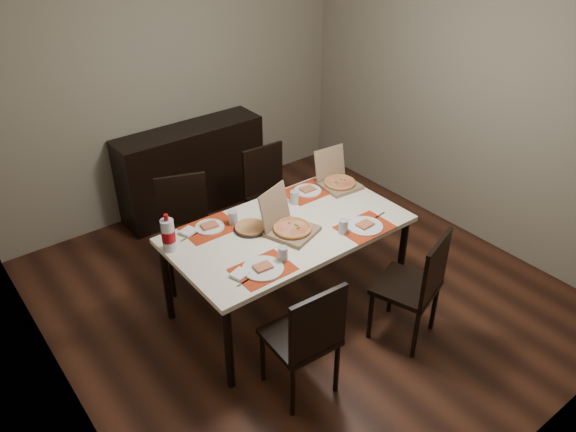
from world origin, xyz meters
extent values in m
cube|color=#3F1F13|center=(0.00, 0.00, -0.01)|extent=(3.80, 4.00, 0.02)
cube|color=gray|center=(0.00, 2.01, 1.30)|extent=(3.80, 0.02, 2.60)
cube|color=gray|center=(-1.91, 0.00, 1.30)|extent=(0.02, 4.00, 2.60)
cube|color=gray|center=(1.91, 0.00, 1.30)|extent=(0.02, 4.00, 2.60)
cube|color=black|center=(0.00, 1.78, 0.45)|extent=(1.50, 0.40, 0.90)
cube|color=#F1E8CB|center=(-0.17, -0.04, 0.73)|extent=(1.80, 1.00, 0.04)
cylinder|color=black|center=(-1.01, -0.48, 0.35)|extent=(0.06, 0.06, 0.71)
cylinder|color=black|center=(0.67, -0.48, 0.35)|extent=(0.06, 0.06, 0.71)
cylinder|color=black|center=(-1.01, 0.40, 0.35)|extent=(0.06, 0.06, 0.71)
cylinder|color=black|center=(0.67, 0.40, 0.35)|extent=(0.06, 0.06, 0.71)
cube|color=black|center=(-0.63, -0.77, 0.45)|extent=(0.44, 0.44, 0.04)
cube|color=black|center=(-0.65, -0.96, 0.70)|extent=(0.42, 0.05, 0.46)
cylinder|color=black|center=(-0.82, -0.94, 0.21)|extent=(0.04, 0.04, 0.43)
cylinder|color=black|center=(-0.47, -0.96, 0.21)|extent=(0.04, 0.04, 0.43)
cylinder|color=black|center=(-0.80, -0.58, 0.21)|extent=(0.04, 0.04, 0.43)
cylinder|color=black|center=(-0.44, -0.60, 0.21)|extent=(0.04, 0.04, 0.43)
cube|color=black|center=(0.31, -0.84, 0.45)|extent=(0.53, 0.53, 0.04)
cube|color=black|center=(0.37, -1.02, 0.70)|extent=(0.41, 0.16, 0.46)
cylinder|color=black|center=(0.19, -1.07, 0.21)|extent=(0.04, 0.04, 0.43)
cylinder|color=black|center=(0.53, -0.96, 0.21)|extent=(0.04, 0.04, 0.43)
cylinder|color=black|center=(0.08, -0.73, 0.21)|extent=(0.04, 0.04, 0.43)
cylinder|color=black|center=(0.42, -0.62, 0.21)|extent=(0.04, 0.04, 0.43)
cube|color=black|center=(-0.64, 0.72, 0.45)|extent=(0.54, 0.54, 0.04)
cube|color=black|center=(-0.57, 0.90, 0.70)|extent=(0.40, 0.18, 0.46)
cylinder|color=black|center=(-0.40, 0.82, 0.21)|extent=(0.04, 0.04, 0.43)
cylinder|color=black|center=(-0.74, 0.95, 0.21)|extent=(0.04, 0.04, 0.43)
cylinder|color=black|center=(-0.53, 0.49, 0.21)|extent=(0.04, 0.04, 0.43)
cylinder|color=black|center=(-0.87, 0.61, 0.21)|extent=(0.04, 0.04, 0.43)
cube|color=black|center=(0.29, 0.75, 0.45)|extent=(0.44, 0.44, 0.04)
cube|color=black|center=(0.29, 0.94, 0.70)|extent=(0.42, 0.05, 0.46)
cylinder|color=black|center=(0.47, 0.92, 0.21)|extent=(0.04, 0.04, 0.43)
cylinder|color=black|center=(0.11, 0.94, 0.21)|extent=(0.04, 0.04, 0.43)
cylinder|color=black|center=(0.46, 0.56, 0.21)|extent=(0.04, 0.04, 0.43)
cylinder|color=black|center=(0.10, 0.58, 0.21)|extent=(0.04, 0.04, 0.43)
cube|color=#BA2A0C|center=(-0.63, -0.35, 0.75)|extent=(0.40, 0.30, 0.00)
cylinder|color=white|center=(-0.63, -0.35, 0.76)|extent=(0.28, 0.28, 0.01)
cube|color=tan|center=(-0.63, -0.35, 0.78)|extent=(0.13, 0.10, 0.02)
cylinder|color=#A9ADB4|center=(-0.46, -0.35, 0.81)|extent=(0.07, 0.07, 0.11)
cube|color=#B2B2B7|center=(-0.77, -0.39, 0.75)|extent=(0.20, 0.04, 0.00)
cube|color=white|center=(-0.79, -0.31, 0.76)|extent=(0.13, 0.13, 0.02)
cube|color=#BA2A0C|center=(0.29, -0.40, 0.75)|extent=(0.40, 0.30, 0.00)
cylinder|color=white|center=(0.29, -0.40, 0.76)|extent=(0.27, 0.27, 0.01)
cube|color=tan|center=(0.29, -0.40, 0.78)|extent=(0.12, 0.10, 0.02)
cylinder|color=#A9ADB4|center=(0.11, -0.35, 0.81)|extent=(0.07, 0.07, 0.11)
cube|color=#B2B2B7|center=(0.46, -0.35, 0.75)|extent=(0.20, 0.04, 0.00)
cube|color=#BA2A0C|center=(-0.65, 0.31, 0.75)|extent=(0.40, 0.30, 0.00)
cylinder|color=white|center=(-0.65, 0.31, 0.76)|extent=(0.22, 0.22, 0.01)
cube|color=tan|center=(-0.65, 0.31, 0.78)|extent=(0.13, 0.10, 0.02)
cylinder|color=#A9ADB4|center=(-0.47, 0.25, 0.81)|extent=(0.07, 0.07, 0.11)
cube|color=#B2B2B7|center=(-0.81, 0.30, 0.75)|extent=(0.20, 0.04, 0.00)
cube|color=white|center=(-0.81, 0.35, 0.76)|extent=(0.13, 0.13, 0.02)
cube|color=#BA2A0C|center=(0.30, 0.29, 0.75)|extent=(0.40, 0.30, 0.00)
cylinder|color=white|center=(0.30, 0.29, 0.76)|extent=(0.23, 0.23, 0.01)
cube|color=tan|center=(0.30, 0.29, 0.78)|extent=(0.12, 0.09, 0.02)
cylinder|color=#A9ADB4|center=(0.09, 0.21, 0.81)|extent=(0.07, 0.07, 0.11)
cube|color=#B2B2B7|center=(0.46, 0.27, 0.75)|extent=(0.20, 0.04, 0.00)
cube|color=white|center=(-0.21, -0.15, 0.76)|extent=(0.16, 0.16, 0.02)
cube|color=#7F6449|center=(-0.19, -0.13, 0.77)|extent=(0.41, 0.41, 0.03)
cube|color=#7F6449|center=(-0.25, 0.02, 0.93)|extent=(0.33, 0.17, 0.29)
cylinder|color=tan|center=(-0.19, -0.13, 0.79)|extent=(0.35, 0.35, 0.02)
cube|color=#7F6449|center=(0.56, 0.19, 0.76)|extent=(0.32, 0.32, 0.03)
cube|color=#7F6449|center=(0.57, 0.34, 0.92)|extent=(0.30, 0.09, 0.27)
cylinder|color=tan|center=(0.56, 0.19, 0.79)|extent=(0.27, 0.27, 0.02)
cylinder|color=black|center=(-0.41, 0.11, 0.76)|extent=(0.25, 0.25, 0.01)
cylinder|color=tan|center=(-0.41, 0.11, 0.77)|extent=(0.23, 0.23, 0.02)
imported|color=white|center=(-0.12, 0.11, 0.77)|extent=(0.16, 0.16, 0.03)
cylinder|color=silver|center=(-1.01, 0.24, 0.87)|extent=(0.09, 0.09, 0.25)
cylinder|color=#9E070F|center=(-1.01, 0.24, 0.87)|extent=(0.10, 0.10, 0.08)
cylinder|color=#9E070F|center=(-1.01, 0.24, 1.02)|extent=(0.03, 0.03, 0.05)
camera|label=1|loc=(-2.35, -2.86, 3.07)|focal=35.00mm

